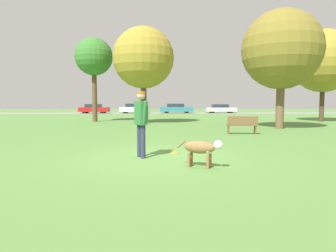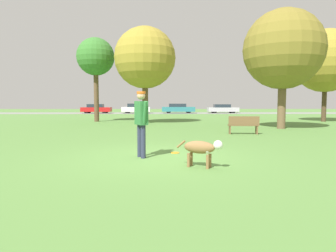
{
  "view_description": "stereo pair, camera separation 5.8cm",
  "coord_description": "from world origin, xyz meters",
  "px_view_note": "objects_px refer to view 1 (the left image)",
  "views": [
    {
      "loc": [
        0.11,
        -8.01,
        1.48
      ],
      "look_at": [
        0.29,
        -0.65,
        0.9
      ],
      "focal_mm": 32.0,
      "sensor_mm": 36.0,
      "label": 1
    },
    {
      "loc": [
        0.16,
        -8.01,
        1.48
      ],
      "look_at": [
        0.29,
        -0.65,
        0.9
      ],
      "focal_mm": 32.0,
      "sensor_mm": 36.0,
      "label": 2
    }
  ],
  "objects_px": {
    "tree_near_right": "(282,50)",
    "parked_car_white": "(134,108)",
    "parked_car_teal": "(176,108)",
    "parked_car_silver": "(221,109)",
    "tree_mid_center": "(143,58)",
    "parked_car_red": "(94,109)",
    "tree_far_left": "(94,57)",
    "person": "(141,118)",
    "frisbee": "(175,153)",
    "dog": "(202,148)",
    "tree_far_right": "(324,61)",
    "park_bench": "(242,125)"
  },
  "relations": [
    {
      "from": "tree_far_right",
      "to": "parked_car_white",
      "type": "bearing_deg",
      "value": 131.59
    },
    {
      "from": "person",
      "to": "parked_car_red",
      "type": "xyz_separation_m",
      "value": [
        -8.56,
        33.3,
        -0.44
      ]
    },
    {
      "from": "parked_car_red",
      "to": "parked_car_silver",
      "type": "height_order",
      "value": "parked_car_red"
    },
    {
      "from": "tree_near_right",
      "to": "parked_car_red",
      "type": "relative_size",
      "value": 1.66
    },
    {
      "from": "tree_far_right",
      "to": "park_bench",
      "type": "bearing_deg",
      "value": -133.71
    },
    {
      "from": "park_bench",
      "to": "tree_far_right",
      "type": "bearing_deg",
      "value": -127.45
    },
    {
      "from": "parked_car_white",
      "to": "parked_car_silver",
      "type": "bearing_deg",
      "value": 1.94
    },
    {
      "from": "parked_car_teal",
      "to": "frisbee",
      "type": "bearing_deg",
      "value": -91.45
    },
    {
      "from": "tree_near_right",
      "to": "park_bench",
      "type": "height_order",
      "value": "tree_near_right"
    },
    {
      "from": "tree_far_right",
      "to": "parked_car_teal",
      "type": "height_order",
      "value": "tree_far_right"
    },
    {
      "from": "parked_car_white",
      "to": "parked_car_teal",
      "type": "bearing_deg",
      "value": -0.22
    },
    {
      "from": "frisbee",
      "to": "tree_far_right",
      "type": "relative_size",
      "value": 0.04
    },
    {
      "from": "park_bench",
      "to": "parked_car_teal",
      "type": "bearing_deg",
      "value": -80.36
    },
    {
      "from": "person",
      "to": "parked_car_red",
      "type": "relative_size",
      "value": 0.44
    },
    {
      "from": "person",
      "to": "tree_mid_center",
      "type": "bearing_deg",
      "value": 156.76
    },
    {
      "from": "dog",
      "to": "tree_far_left",
      "type": "relative_size",
      "value": 0.16
    },
    {
      "from": "tree_mid_center",
      "to": "parked_car_white",
      "type": "relative_size",
      "value": 1.75
    },
    {
      "from": "tree_near_right",
      "to": "tree_far_left",
      "type": "xyz_separation_m",
      "value": [
        -11.86,
        6.55,
        0.51
      ]
    },
    {
      "from": "tree_mid_center",
      "to": "parked_car_white",
      "type": "xyz_separation_m",
      "value": [
        -2.44,
        19.8,
        -3.96
      ]
    },
    {
      "from": "dog",
      "to": "parked_car_silver",
      "type": "xyz_separation_m",
      "value": [
        7.53,
        35.14,
        0.17
      ]
    },
    {
      "from": "tree_mid_center",
      "to": "parked_car_silver",
      "type": "height_order",
      "value": "tree_mid_center"
    },
    {
      "from": "dog",
      "to": "park_bench",
      "type": "relative_size",
      "value": 0.73
    },
    {
      "from": "person",
      "to": "parked_car_red",
      "type": "height_order",
      "value": "person"
    },
    {
      "from": "parked_car_white",
      "to": "park_bench",
      "type": "distance_m",
      "value": 28.41
    },
    {
      "from": "tree_mid_center",
      "to": "parked_car_teal",
      "type": "bearing_deg",
      "value": 80.29
    },
    {
      "from": "tree_near_right",
      "to": "parked_car_white",
      "type": "xyz_separation_m",
      "value": [
        -10.41,
        24.48,
        -3.75
      ]
    },
    {
      "from": "frisbee",
      "to": "tree_near_right",
      "type": "relative_size",
      "value": 0.04
    },
    {
      "from": "dog",
      "to": "parked_car_white",
      "type": "distance_m",
      "value": 34.86
    },
    {
      "from": "person",
      "to": "parked_car_teal",
      "type": "bearing_deg",
      "value": 149.22
    },
    {
      "from": "person",
      "to": "frisbee",
      "type": "relative_size",
      "value": 7.03
    },
    {
      "from": "parked_car_red",
      "to": "parked_car_white",
      "type": "bearing_deg",
      "value": 0.16
    },
    {
      "from": "person",
      "to": "tree_far_right",
      "type": "height_order",
      "value": "tree_far_right"
    },
    {
      "from": "park_bench",
      "to": "parked_car_silver",
      "type": "bearing_deg",
      "value": -93.15
    },
    {
      "from": "dog",
      "to": "tree_far_left",
      "type": "distance_m",
      "value": 18.25
    },
    {
      "from": "person",
      "to": "parked_car_silver",
      "type": "relative_size",
      "value": 0.42
    },
    {
      "from": "person",
      "to": "tree_mid_center",
      "type": "relative_size",
      "value": 0.26
    },
    {
      "from": "dog",
      "to": "park_bench",
      "type": "xyz_separation_m",
      "value": [
        2.9,
        7.15,
        0.01
      ]
    },
    {
      "from": "parked_car_teal",
      "to": "parked_car_silver",
      "type": "xyz_separation_m",
      "value": [
        6.26,
        0.52,
        -0.05
      ]
    },
    {
      "from": "tree_near_right",
      "to": "tree_far_left",
      "type": "relative_size",
      "value": 1.03
    },
    {
      "from": "frisbee",
      "to": "tree_far_right",
      "type": "bearing_deg",
      "value": 49.69
    },
    {
      "from": "tree_mid_center",
      "to": "person",
      "type": "bearing_deg",
      "value": -87.13
    },
    {
      "from": "tree_far_right",
      "to": "parked_car_red",
      "type": "height_order",
      "value": "tree_far_right"
    },
    {
      "from": "tree_mid_center",
      "to": "parked_car_red",
      "type": "relative_size",
      "value": 1.7
    },
    {
      "from": "tree_near_right",
      "to": "tree_far_left",
      "type": "height_order",
      "value": "tree_near_right"
    },
    {
      "from": "tree_near_right",
      "to": "parked_car_red",
      "type": "distance_m",
      "value": 29.41
    },
    {
      "from": "person",
      "to": "parked_car_white",
      "type": "distance_m",
      "value": 33.44
    },
    {
      "from": "person",
      "to": "dog",
      "type": "relative_size",
      "value": 1.7
    },
    {
      "from": "parked_car_white",
      "to": "park_bench",
      "type": "xyz_separation_m",
      "value": [
        7.47,
        -27.41,
        -0.21
      ]
    },
    {
      "from": "tree_far_right",
      "to": "tree_far_left",
      "type": "xyz_separation_m",
      "value": [
        -17.65,
        0.34,
        0.26
      ]
    },
    {
      "from": "dog",
      "to": "parked_car_white",
      "type": "bearing_deg",
      "value": 125.4
    }
  ]
}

